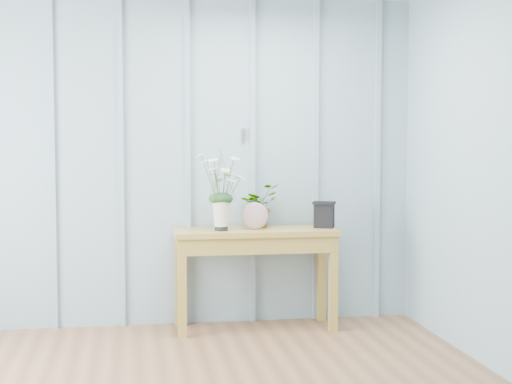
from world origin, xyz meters
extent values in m
cube|color=#8CA9B6|center=(0.00, 2.25, 1.25)|extent=(4.00, 0.01, 2.50)
cube|color=#B0B0B5|center=(0.68, 2.23, 1.45)|extent=(0.03, 0.01, 0.10)
cube|color=#87A0AD|center=(-0.75, 2.23, 1.25)|extent=(0.04, 0.03, 2.50)
cube|color=#87A0AD|center=(-0.25, 2.23, 1.25)|extent=(0.04, 0.03, 2.50)
cube|color=#87A0AD|center=(0.25, 2.23, 1.25)|extent=(0.04, 0.03, 2.50)
cube|color=#87A0AD|center=(0.75, 2.23, 1.25)|extent=(0.04, 0.03, 2.50)
cube|color=#87A0AD|center=(1.25, 2.23, 1.25)|extent=(0.04, 0.03, 2.50)
cube|color=#87A0AD|center=(1.75, 2.23, 1.25)|extent=(0.04, 0.03, 2.50)
cube|color=olive|center=(0.73, 1.99, 0.73)|extent=(1.20, 0.45, 0.04)
cube|color=olive|center=(0.73, 1.99, 0.65)|extent=(1.13, 0.42, 0.12)
cube|color=olive|center=(0.17, 1.81, 0.35)|extent=(0.06, 0.06, 0.71)
cube|color=olive|center=(1.28, 1.81, 0.35)|extent=(0.06, 0.06, 0.71)
cube|color=olive|center=(0.17, 2.17, 0.35)|extent=(0.06, 0.06, 0.71)
cube|color=olive|center=(1.28, 2.17, 0.35)|extent=(0.06, 0.06, 0.71)
cylinder|color=black|center=(0.47, 1.94, 0.78)|extent=(0.10, 0.10, 0.06)
cone|color=silver|center=(0.47, 1.94, 0.87)|extent=(0.15, 0.15, 0.22)
ellipsoid|color=#183A1A|center=(0.47, 1.94, 0.98)|extent=(0.18, 0.14, 0.09)
imported|color=#183A1A|center=(0.78, 2.14, 0.91)|extent=(0.39, 0.38, 0.33)
ellipsoid|color=#7F4759|center=(0.73, 1.97, 0.85)|extent=(0.21, 0.10, 0.20)
cube|color=black|center=(1.26, 2.00, 0.84)|extent=(0.17, 0.16, 0.18)
cube|color=black|center=(1.26, 2.00, 0.94)|extent=(0.20, 0.18, 0.02)
camera|label=1|loc=(-0.19, -3.72, 1.43)|focal=55.00mm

